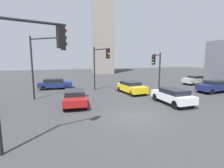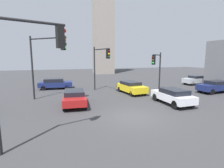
{
  "view_description": "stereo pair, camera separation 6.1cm",
  "coord_description": "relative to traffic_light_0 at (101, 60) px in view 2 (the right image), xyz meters",
  "views": [
    {
      "loc": [
        -5.03,
        -9.95,
        3.94
      ],
      "look_at": [
        0.65,
        6.56,
        1.27
      ],
      "focal_mm": 27.32,
      "sensor_mm": 36.0,
      "label": 1
    },
    {
      "loc": [
        -4.97,
        -9.97,
        3.94
      ],
      "look_at": [
        0.65,
        6.56,
        1.27
      ],
      "focal_mm": 27.32,
      "sensor_mm": 36.0,
      "label": 2
    }
  ],
  "objects": [
    {
      "name": "traffic_light_0",
      "position": [
        0.0,
        0.0,
        0.0
      ],
      "size": [
        1.07,
        3.37,
        5.29
      ],
      "rotation": [
        0.0,
        0.0,
        -1.31
      ],
      "color": "black",
      "rests_on": "ground_plane"
    },
    {
      "name": "traffic_light_3",
      "position": [
        -5.75,
        -2.6,
        0.52
      ],
      "size": [
        3.08,
        2.75,
        5.93
      ],
      "rotation": [
        0.0,
        0.0,
        -0.72
      ],
      "color": "black",
      "rests_on": "ground_plane"
    },
    {
      "name": "ground_plane",
      "position": [
        -0.14,
        -9.08,
        -3.71
      ],
      "size": [
        103.78,
        103.78,
        0.0
      ],
      "primitive_type": "plane",
      "color": "#38383A"
    },
    {
      "name": "car_3",
      "position": [
        -3.61,
        -4.89,
        -3.01
      ],
      "size": [
        2.18,
        4.11,
        1.27
      ],
      "rotation": [
        0.0,
        0.0,
        -1.67
      ],
      "color": "maroon",
      "rests_on": "ground_plane"
    },
    {
      "name": "car_1",
      "position": [
        4.43,
        -7.19,
        -2.97
      ],
      "size": [
        1.8,
        4.06,
        1.36
      ],
      "rotation": [
        0.0,
        0.0,
        1.56
      ],
      "color": "silver",
      "rests_on": "ground_plane"
    },
    {
      "name": "car_6",
      "position": [
        15.07,
        0.85,
        -2.98
      ],
      "size": [
        4.18,
        1.84,
        1.34
      ],
      "rotation": [
        0.0,
        0.0,
        3.19
      ],
      "color": "#ADB2B7",
      "rests_on": "ground_plane"
    },
    {
      "name": "skyline_tower",
      "position": [
        6.93,
        23.35,
        10.24
      ],
      "size": [
        4.6,
        4.6,
        27.89
      ],
      "primitive_type": "cube",
      "color": "gray",
      "rests_on": "ground_plane"
    },
    {
      "name": "traffic_light_1",
      "position": [
        5.98,
        -2.27,
        -0.47
      ],
      "size": [
        2.43,
        2.17,
        4.61
      ],
      "rotation": [
        0.0,
        0.0,
        -2.42
      ],
      "color": "black",
      "rests_on": "ground_plane"
    },
    {
      "name": "car_5",
      "position": [
        -5.05,
        3.82,
        -3.0
      ],
      "size": [
        4.27,
        2.19,
        1.34
      ],
      "rotation": [
        0.0,
        0.0,
        -0.09
      ],
      "color": "navy",
      "rests_on": "ground_plane"
    },
    {
      "name": "traffic_light_2",
      "position": [
        -6.11,
        -11.05,
        0.31
      ],
      "size": [
        2.95,
        1.06,
        5.64
      ],
      "rotation": [
        0.0,
        0.0,
        0.29
      ],
      "color": "black",
      "rests_on": "ground_plane"
    },
    {
      "name": "car_7",
      "position": [
        3.01,
        -1.89,
        -3.0
      ],
      "size": [
        2.19,
        4.19,
        1.32
      ],
      "rotation": [
        0.0,
        0.0,
        -1.47
      ],
      "color": "yellow",
      "rests_on": "ground_plane"
    },
    {
      "name": "car_2",
      "position": [
        12.36,
        -4.63,
        -2.96
      ],
      "size": [
        4.34,
        1.94,
        1.38
      ],
      "rotation": [
        0.0,
        0.0,
        3.19
      ],
      "color": "navy",
      "rests_on": "ground_plane"
    }
  ]
}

